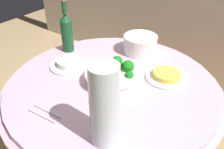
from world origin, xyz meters
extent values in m
cylinder|color=maroon|center=(0.00, 0.00, 0.34)|extent=(1.01, 1.01, 0.69)
cylinder|color=#E0B2C6|center=(0.00, 0.00, 0.70)|extent=(1.16, 1.16, 0.02)
cylinder|color=#E0B2C6|center=(0.00, 0.00, 0.72)|extent=(1.10, 1.10, 0.03)
cylinder|color=white|center=(0.00, 0.00, 0.77)|extent=(0.26, 0.26, 0.05)
cylinder|color=white|center=(0.00, 0.00, 0.80)|extent=(0.28, 0.28, 0.01)
sphere|color=#197B1E|center=(-0.03, 0.08, 0.82)|extent=(0.06, 0.06, 0.06)
sphere|color=#19831E|center=(0.05, 0.07, 0.82)|extent=(0.06, 0.06, 0.06)
sphere|color=#19831E|center=(0.01, 0.01, 0.81)|extent=(0.06, 0.06, 0.06)
sphere|color=#197D1E|center=(0.09, 0.03, 0.81)|extent=(0.04, 0.04, 0.04)
sphere|color=#197E1E|center=(-0.02, -0.03, 0.82)|extent=(0.06, 0.06, 0.06)
sphere|color=#19741E|center=(0.00, 0.07, 0.81)|extent=(0.04, 0.04, 0.04)
sphere|color=#19741E|center=(-0.01, 0.00, 0.81)|extent=(0.05, 0.05, 0.05)
sphere|color=#19631E|center=(-0.04, 0.02, 0.81)|extent=(0.04, 0.04, 0.04)
cylinder|color=white|center=(-0.06, 0.38, 0.74)|extent=(0.21, 0.21, 0.01)
cylinder|color=white|center=(-0.06, 0.38, 0.76)|extent=(0.21, 0.21, 0.01)
cylinder|color=white|center=(-0.06, 0.38, 0.77)|extent=(0.21, 0.21, 0.01)
cylinder|color=white|center=(-0.06, 0.38, 0.78)|extent=(0.21, 0.21, 0.01)
cylinder|color=white|center=(-0.06, 0.38, 0.79)|extent=(0.21, 0.21, 0.01)
cylinder|color=white|center=(-0.06, 0.38, 0.80)|extent=(0.21, 0.21, 0.01)
cylinder|color=white|center=(-0.06, 0.38, 0.80)|extent=(0.21, 0.21, 0.01)
cylinder|color=white|center=(-0.06, 0.38, 0.81)|extent=(0.21, 0.21, 0.01)
cylinder|color=white|center=(-0.06, 0.38, 0.82)|extent=(0.21, 0.21, 0.01)
cylinder|color=white|center=(-0.06, 0.38, 0.83)|extent=(0.21, 0.21, 0.01)
cylinder|color=white|center=(-0.06, 0.38, 0.84)|extent=(0.21, 0.21, 0.01)
cylinder|color=#154825|center=(-0.44, 0.12, 0.84)|extent=(0.07, 0.07, 0.20)
cone|color=#154825|center=(-0.44, 0.12, 0.96)|extent=(0.07, 0.07, 0.04)
cylinder|color=#154825|center=(-0.44, 0.12, 1.02)|extent=(0.03, 0.03, 0.08)
cylinder|color=silver|center=(0.21, -0.33, 0.91)|extent=(0.11, 0.11, 0.34)
sphere|color=#E5B26B|center=(0.23, -0.33, 0.78)|extent=(0.06, 0.06, 0.06)
sphere|color=#E5B26B|center=(0.20, -0.31, 0.78)|extent=(0.06, 0.06, 0.06)
sphere|color=#E5B26B|center=(0.20, -0.34, 0.78)|extent=(0.06, 0.06, 0.06)
sphere|color=#72C64C|center=(0.23, -0.31, 0.83)|extent=(0.06, 0.06, 0.06)
sphere|color=#72C64C|center=(0.19, -0.32, 0.83)|extent=(0.06, 0.06, 0.06)
sphere|color=#72C64C|center=(0.21, -0.35, 0.83)|extent=(0.06, 0.06, 0.06)
sphere|color=red|center=(0.22, -0.31, 0.89)|extent=(0.06, 0.06, 0.06)
sphere|color=red|center=(0.19, -0.33, 0.89)|extent=(0.06, 0.06, 0.06)
sphere|color=red|center=(0.22, -0.34, 0.89)|extent=(0.06, 0.06, 0.06)
sphere|color=#E5B26B|center=(0.20, -0.31, 0.94)|extent=(0.06, 0.06, 0.06)
sphere|color=#E5B26B|center=(0.19, -0.34, 0.94)|extent=(0.06, 0.06, 0.06)
sphere|color=#E5B26B|center=(0.23, -0.33, 0.94)|extent=(0.06, 0.06, 0.06)
sphere|color=#72C64C|center=(0.19, -0.31, 0.99)|extent=(0.06, 0.06, 0.06)
sphere|color=#72C64C|center=(0.20, -0.35, 0.99)|extent=(0.06, 0.06, 0.06)
sphere|color=#72C64C|center=(0.23, -0.32, 0.99)|extent=(0.06, 0.06, 0.06)
cylinder|color=silver|center=(-0.09, -0.39, 0.74)|extent=(0.16, 0.02, 0.01)
cylinder|color=silver|center=(-0.09, -0.36, 0.74)|extent=(0.16, 0.02, 0.01)
sphere|color=silver|center=(-0.01, -0.37, 0.74)|extent=(0.01, 0.01, 0.01)
cylinder|color=white|center=(-0.29, -0.02, 0.75)|extent=(0.22, 0.22, 0.01)
cylinder|color=white|center=(-0.29, -0.02, 0.77)|extent=(0.14, 0.14, 0.03)
cylinder|color=white|center=(0.21, 0.20, 0.75)|extent=(0.22, 0.22, 0.01)
cylinder|color=#F2D14C|center=(0.21, 0.20, 0.77)|extent=(0.15, 0.15, 0.03)
cube|color=white|center=(0.07, -0.21, 0.77)|extent=(0.05, 0.02, 0.05)
cube|color=maroon|center=(0.07, -0.21, 0.79)|extent=(0.05, 0.02, 0.01)
camera|label=1|loc=(0.64, -0.86, 1.50)|focal=40.16mm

